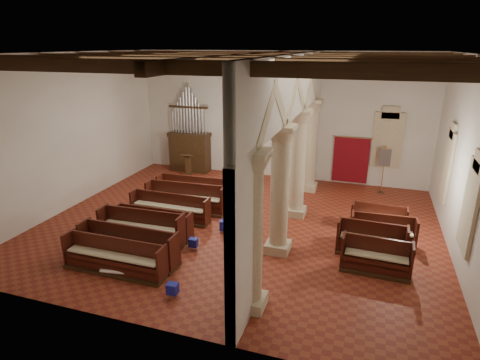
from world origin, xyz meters
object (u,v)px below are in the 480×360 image
Objects in this scene: lectern at (188,169)px; nave_pew_0 at (115,261)px; pipe_organ at (190,145)px; aisle_pew_0 at (375,261)px; processional_banner at (383,176)px.

nave_pew_0 is (1.58, -8.29, -0.21)m from lectern.
nave_pew_0 is (2.11, -9.68, -1.04)m from pipe_organ.
pipe_organ reaches higher than aisle_pew_0.
processional_banner is at bearing 51.93° from nave_pew_0.
aisle_pew_0 is (9.25, -7.33, -1.02)m from pipe_organ.
pipe_organ is 2.23× the size of aisle_pew_0.
processional_banner reaches higher than aisle_pew_0.
lectern is at bearing 179.89° from processional_banner.
nave_pew_0 is at bearing -85.79° from lectern.
nave_pew_0 is 1.61× the size of aisle_pew_0.
processional_banner reaches higher than nave_pew_0.
pipe_organ is 1.39× the size of nave_pew_0.
pipe_organ is at bearing 171.14° from processional_banner.
lectern is 0.67× the size of aisle_pew_0.
lectern is (0.53, -1.39, -0.82)m from pipe_organ.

